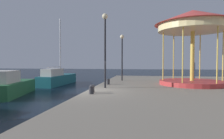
# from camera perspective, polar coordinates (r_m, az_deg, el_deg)

# --- Properties ---
(ground_plane) EXTENTS (120.00, 120.00, 0.00)m
(ground_plane) POSITION_cam_1_polar(r_m,az_deg,el_deg) (11.08, -7.61, -10.41)
(ground_plane) COLOR black
(quay_dock) EXTENTS (14.42, 25.32, 0.80)m
(quay_dock) POSITION_cam_1_polar(r_m,az_deg,el_deg) (11.32, 30.46, -8.35)
(quay_dock) COLOR gray
(quay_dock) RESTS_ON ground
(sailboat_teal) EXTENTS (1.76, 6.35, 7.27)m
(sailboat_teal) POSITION_cam_1_polar(r_m,az_deg,el_deg) (21.17, -16.23, -2.58)
(sailboat_teal) COLOR #19606B
(sailboat_teal) RESTS_ON ground
(motorboat_green) EXTENTS (3.28, 5.42, 1.84)m
(motorboat_green) POSITION_cam_1_polar(r_m,az_deg,el_deg) (15.59, -29.13, -4.45)
(motorboat_green) COLOR #236638
(motorboat_green) RESTS_ON ground
(carousel) EXTENTS (5.37, 5.37, 5.35)m
(carousel) POSITION_cam_1_polar(r_m,az_deg,el_deg) (14.88, 23.31, 11.27)
(carousel) COLOR #B23333
(carousel) RESTS_ON quay_dock
(lamp_post_mid_promenade) EXTENTS (0.36, 0.36, 4.67)m
(lamp_post_mid_promenade) POSITION_cam_1_polar(r_m,az_deg,el_deg) (11.96, -2.12, 9.60)
(lamp_post_mid_promenade) COLOR black
(lamp_post_mid_promenade) RESTS_ON quay_dock
(lamp_post_far_end) EXTENTS (0.36, 0.36, 4.08)m
(lamp_post_far_end) POSITION_cam_1_polar(r_m,az_deg,el_deg) (16.83, 3.07, 6.21)
(lamp_post_far_end) COLOR black
(lamp_post_far_end) RESTS_ON quay_dock
(bollard_center) EXTENTS (0.24, 0.24, 0.40)m
(bollard_center) POSITION_cam_1_polar(r_m,az_deg,el_deg) (13.83, -1.19, -3.70)
(bollard_center) COLOR #2D2D33
(bollard_center) RESTS_ON quay_dock
(bollard_north) EXTENTS (0.24, 0.24, 0.40)m
(bollard_north) POSITION_cam_1_polar(r_m,az_deg,el_deg) (10.18, -6.03, -5.79)
(bollard_north) COLOR #2D2D33
(bollard_north) RESTS_ON quay_dock
(bollard_south) EXTENTS (0.24, 0.24, 0.40)m
(bollard_south) POSITION_cam_1_polar(r_m,az_deg,el_deg) (9.71, -6.28, -6.18)
(bollard_south) COLOR #2D2D33
(bollard_south) RESTS_ON quay_dock
(person_near_carousel) EXTENTS (0.34, 0.34, 1.87)m
(person_near_carousel) POSITION_cam_1_polar(r_m,az_deg,el_deg) (20.18, 23.43, -0.13)
(person_near_carousel) COLOR #2D4C8C
(person_near_carousel) RESTS_ON quay_dock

